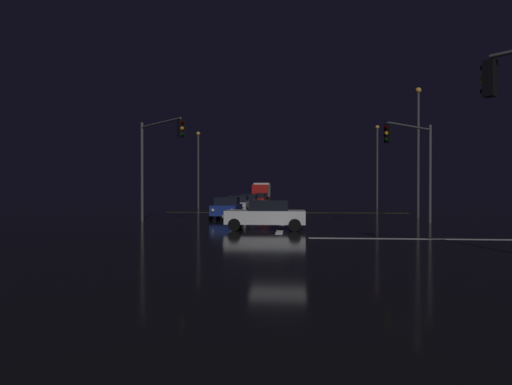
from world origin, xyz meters
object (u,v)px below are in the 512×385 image
at_px(sedan_white_crossing, 266,215).
at_px(streetlamp_right_near, 418,143).
at_px(streetlamp_right_far, 377,161).
at_px(sedan_silver, 238,204).
at_px(sedan_red, 258,199).
at_px(sedan_blue, 227,208).
at_px(box_truck, 262,192).
at_px(traffic_signal_ne, 413,153).
at_px(sedan_orange, 250,201).
at_px(sedan_gray, 248,203).
at_px(streetlamp_left_far, 198,164).
at_px(sedan_black, 261,198).
at_px(traffic_signal_nw, 157,151).

height_order(sedan_white_crossing, streetlamp_right_near, streetlamp_right_near).
relative_size(sedan_white_crossing, streetlamp_right_far, 0.47).
bearing_deg(sedan_silver, sedan_red, 88.78).
relative_size(sedan_blue, box_truck, 0.52).
distance_m(box_truck, traffic_signal_ne, 44.24).
distance_m(sedan_orange, traffic_signal_ne, 25.99).
bearing_deg(streetlamp_right_near, sedan_red, 121.62).
xyz_separation_m(sedan_orange, traffic_signal_ne, (12.08, -22.74, 3.53)).
distance_m(sedan_gray, sedan_white_crossing, 20.48).
height_order(sedan_gray, sedan_white_crossing, same).
xyz_separation_m(sedan_orange, streetlamp_left_far, (-5.98, -0.11, 4.25)).
distance_m(sedan_blue, sedan_black, 31.48).
bearing_deg(sedan_gray, sedan_red, 89.73).
distance_m(sedan_white_crossing, streetlamp_right_far, 29.19).
bearing_deg(traffic_signal_nw, sedan_orange, 80.54).
height_order(sedan_black, streetlamp_left_far, streetlamp_left_far).
bearing_deg(box_truck, sedan_red, -88.03).
bearing_deg(streetlamp_right_near, sedan_orange, 131.43).
xyz_separation_m(streetlamp_right_far, streetlamp_right_near, (0.00, -16.00, 0.28)).
bearing_deg(streetlamp_right_far, traffic_signal_nw, -128.45).
distance_m(sedan_silver, sedan_black, 24.81).
relative_size(traffic_signal_ne, traffic_signal_nw, 0.94).
bearing_deg(sedan_gray, sedan_blue, -91.50).
bearing_deg(sedan_red, box_truck, 91.97).
height_order(box_truck, streetlamp_left_far, streetlamp_left_far).
xyz_separation_m(sedan_blue, sedan_silver, (-0.01, 6.66, 0.00)).
bearing_deg(sedan_silver, traffic_signal_nw, -109.82).
bearing_deg(sedan_black, traffic_signal_ne, -71.79).
height_order(sedan_blue, streetlamp_right_near, streetlamp_right_near).
height_order(sedan_black, traffic_signal_ne, traffic_signal_ne).
bearing_deg(sedan_black, box_truck, 93.24).
bearing_deg(streetlamp_right_near, sedan_black, 115.58).
height_order(streetlamp_right_far, streetlamp_right_near, streetlamp_right_near).
bearing_deg(streetlamp_right_near, sedan_white_crossing, -135.29).
relative_size(sedan_black, streetlamp_right_near, 0.44).
bearing_deg(sedan_white_crossing, traffic_signal_ne, 25.18).
distance_m(sedan_silver, streetlamp_right_far, 19.05).
distance_m(sedan_black, box_truck, 7.04).
distance_m(traffic_signal_ne, traffic_signal_nw, 15.88).
relative_size(traffic_signal_ne, streetlamp_left_far, 0.71).
bearing_deg(streetlamp_left_far, sedan_silver, -63.13).
bearing_deg(streetlamp_left_far, sedan_red, 44.50).
height_order(sedan_orange, sedan_red, same).
bearing_deg(streetlamp_right_near, sedan_blue, -169.56).
bearing_deg(sedan_orange, traffic_signal_nw, -99.46).
xyz_separation_m(sedan_silver, traffic_signal_nw, (-3.87, -10.74, 3.80)).
bearing_deg(sedan_red, streetlamp_left_far, -135.50).
height_order(box_truck, traffic_signal_nw, traffic_signal_nw).
relative_size(traffic_signal_nw, streetlamp_left_far, 0.76).
height_order(traffic_signal_ne, streetlamp_left_far, streetlamp_left_far).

